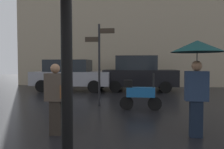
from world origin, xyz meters
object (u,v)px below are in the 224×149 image
at_px(street_signpost, 99,57).
at_px(pedestrian_with_umbrella, 197,59).
at_px(pedestrian_with_bag, 56,95).
at_px(parked_scooter, 139,94).
at_px(parked_car_left, 71,75).
at_px(parked_car_right, 139,73).

bearing_deg(street_signpost, pedestrian_with_umbrella, -51.13).
relative_size(pedestrian_with_umbrella, street_signpost, 0.68).
bearing_deg(street_signpost, pedestrian_with_bag, -95.97).
height_order(pedestrian_with_bag, parked_scooter, pedestrian_with_bag).
bearing_deg(pedestrian_with_bag, parked_car_left, -136.15).
distance_m(parked_scooter, parked_car_right, 5.62).
relative_size(parked_car_left, parked_car_right, 1.08).
xyz_separation_m(parked_scooter, parked_car_right, (0.01, 5.60, 0.45)).
distance_m(pedestrian_with_umbrella, pedestrian_with_bag, 3.07).
bearing_deg(parked_car_left, pedestrian_with_bag, -71.53).
distance_m(parked_scooter, street_signpost, 2.00).
height_order(parked_scooter, parked_car_left, parked_car_left).
bearing_deg(parked_scooter, pedestrian_with_bag, -111.80).
bearing_deg(pedestrian_with_bag, parked_car_right, -162.89).
xyz_separation_m(pedestrian_with_umbrella, street_signpost, (-2.61, 3.24, 0.16)).
bearing_deg(parked_car_left, parked_car_right, 10.09).
xyz_separation_m(parked_scooter, street_signpost, (-1.44, 0.57, 1.26)).
height_order(pedestrian_with_bag, parked_car_left, parked_car_left).
xyz_separation_m(parked_car_left, street_signpost, (2.45, -4.61, 0.88)).
xyz_separation_m(pedestrian_with_umbrella, parked_car_left, (-5.06, 7.85, -0.72)).
height_order(pedestrian_with_bag, parked_car_right, parked_car_right).
relative_size(parked_scooter, street_signpost, 0.47).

